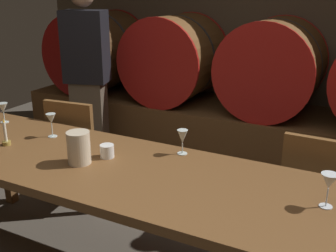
% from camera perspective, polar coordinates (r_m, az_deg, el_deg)
% --- Properties ---
extents(back_wall, '(5.75, 0.24, 2.42)m').
position_cam_1_polar(back_wall, '(4.41, 16.09, 12.15)').
color(back_wall, brown).
rests_on(back_wall, ground).
extents(barrel_shelf, '(5.18, 0.90, 0.54)m').
position_cam_1_polar(barrel_shelf, '(4.10, 13.31, -1.65)').
color(barrel_shelf, brown).
rests_on(barrel_shelf, ground).
extents(wine_barrel_far_left, '(0.88, 0.84, 0.88)m').
position_cam_1_polar(wine_barrel_far_left, '(4.75, -9.76, 10.20)').
color(wine_barrel_far_left, '#513319').
rests_on(wine_barrel_far_left, barrel_shelf).
extents(wine_barrel_left, '(0.88, 0.84, 0.88)m').
position_cam_1_polar(wine_barrel_left, '(4.24, 1.00, 9.43)').
color(wine_barrel_left, brown).
rests_on(wine_barrel_left, barrel_shelf).
extents(wine_barrel_center, '(0.88, 0.84, 0.88)m').
position_cam_1_polar(wine_barrel_center, '(3.91, 14.39, 8.01)').
color(wine_barrel_center, brown).
rests_on(wine_barrel_center, barrel_shelf).
extents(dining_table, '(2.92, 0.83, 0.74)m').
position_cam_1_polar(dining_table, '(2.28, -5.57, -7.31)').
color(dining_table, brown).
rests_on(dining_table, ground).
extents(chair_left, '(0.44, 0.44, 0.88)m').
position_cam_1_polar(chair_left, '(3.27, -12.32, -2.88)').
color(chair_left, brown).
rests_on(chair_left, ground).
extents(chair_right, '(0.41, 0.41, 0.88)m').
position_cam_1_polar(chair_right, '(2.67, 19.99, -8.80)').
color(chair_right, brown).
rests_on(chair_right, ground).
extents(guest_left, '(0.43, 0.34, 1.71)m').
position_cam_1_polar(guest_left, '(3.82, -11.16, 6.46)').
color(guest_left, brown).
rests_on(guest_left, ground).
extents(candle_center, '(0.05, 0.05, 0.17)m').
position_cam_1_polar(candle_center, '(2.74, -21.68, -1.57)').
color(candle_center, olive).
rests_on(candle_center, dining_table).
extents(pitcher, '(0.13, 0.13, 0.18)m').
position_cam_1_polar(pitcher, '(2.32, -12.34, -2.97)').
color(pitcher, beige).
rests_on(pitcher, dining_table).
extents(wine_glass_far_left, '(0.07, 0.07, 0.14)m').
position_cam_1_polar(wine_glass_far_left, '(3.18, -22.04, 2.29)').
color(wine_glass_far_left, silver).
rests_on(wine_glass_far_left, dining_table).
extents(wine_glass_left, '(0.06, 0.06, 0.16)m').
position_cam_1_polar(wine_glass_left, '(2.76, -16.00, 0.86)').
color(wine_glass_left, silver).
rests_on(wine_glass_left, dining_table).
extents(wine_glass_center, '(0.06, 0.06, 0.15)m').
position_cam_1_polar(wine_glass_center, '(2.39, 2.03, -1.59)').
color(wine_glass_center, silver).
rests_on(wine_glass_center, dining_table).
extents(wine_glass_right, '(0.08, 0.08, 0.16)m').
position_cam_1_polar(wine_glass_right, '(1.95, 21.55, -7.29)').
color(wine_glass_right, white).
rests_on(wine_glass_right, dining_table).
extents(cup_left, '(0.08, 0.08, 0.08)m').
position_cam_1_polar(cup_left, '(2.39, -8.50, -3.47)').
color(cup_left, white).
rests_on(cup_left, dining_table).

